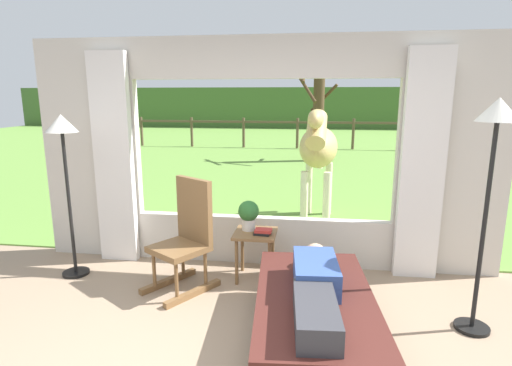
# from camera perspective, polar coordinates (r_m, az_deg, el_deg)

# --- Properties ---
(back_wall_with_window) EXTENTS (5.20, 0.12, 2.55)m
(back_wall_with_window) POSITION_cam_1_polar(r_m,az_deg,el_deg) (4.55, 0.80, 3.67)
(back_wall_with_window) COLOR beige
(back_wall_with_window) RESTS_ON ground_plane
(curtain_panel_left) EXTENTS (0.44, 0.10, 2.40)m
(curtain_panel_left) POSITION_cam_1_polar(r_m,az_deg,el_deg) (4.93, -19.33, 3.06)
(curtain_panel_left) COLOR silver
(curtain_panel_left) RESTS_ON ground_plane
(curtain_panel_right) EXTENTS (0.44, 0.10, 2.40)m
(curtain_panel_right) POSITION_cam_1_polar(r_m,az_deg,el_deg) (4.53, 22.31, 2.08)
(curtain_panel_right) COLOR silver
(curtain_panel_right) RESTS_ON ground_plane
(outdoor_pasture_lawn) EXTENTS (36.00, 21.68, 0.02)m
(outdoor_pasture_lawn) POSITION_cam_1_polar(r_m,az_deg,el_deg) (15.49, 5.85, 5.02)
(outdoor_pasture_lawn) COLOR olive
(outdoor_pasture_lawn) RESTS_ON ground_plane
(distant_hill_ridge) EXTENTS (36.00, 2.00, 2.40)m
(distant_hill_ridge) POSITION_cam_1_polar(r_m,az_deg,el_deg) (25.22, 6.80, 10.45)
(distant_hill_ridge) COLOR #42652E
(distant_hill_ridge) RESTS_ON ground_plane
(recliner_sofa) EXTENTS (1.03, 1.76, 0.42)m
(recliner_sofa) POSITION_cam_1_polar(r_m,az_deg,el_deg) (3.38, 8.20, -18.23)
(recliner_sofa) COLOR black
(recliner_sofa) RESTS_ON ground_plane
(reclining_person) EXTENTS (0.38, 1.44, 0.22)m
(reclining_person) POSITION_cam_1_polar(r_m,az_deg,el_deg) (3.19, 8.37, -13.98)
(reclining_person) COLOR #334C8C
(reclining_person) RESTS_ON recliner_sofa
(rocking_chair) EXTENTS (0.76, 0.82, 1.12)m
(rocking_chair) POSITION_cam_1_polar(r_m,az_deg,el_deg) (4.16, -9.71, -7.34)
(rocking_chair) COLOR brown
(rocking_chair) RESTS_ON ground_plane
(side_table) EXTENTS (0.44, 0.44, 0.52)m
(side_table) POSITION_cam_1_polar(r_m,az_deg,el_deg) (4.32, -0.10, -8.09)
(side_table) COLOR brown
(side_table) RESTS_ON ground_plane
(potted_plant) EXTENTS (0.22, 0.22, 0.32)m
(potted_plant) POSITION_cam_1_polar(r_m,az_deg,el_deg) (4.30, -1.05, -4.30)
(potted_plant) COLOR silver
(potted_plant) RESTS_ON side_table
(book_stack) EXTENTS (0.19, 0.16, 0.06)m
(book_stack) POSITION_cam_1_polar(r_m,az_deg,el_deg) (4.22, 0.96, -6.85)
(book_stack) COLOR black
(book_stack) RESTS_ON side_table
(floor_lamp_left) EXTENTS (0.32, 0.32, 1.74)m
(floor_lamp_left) POSITION_cam_1_polar(r_m,az_deg,el_deg) (4.64, -25.40, 4.55)
(floor_lamp_left) COLOR black
(floor_lamp_left) RESTS_ON ground_plane
(floor_lamp_right) EXTENTS (0.32, 0.32, 1.91)m
(floor_lamp_right) POSITION_cam_1_polar(r_m,az_deg,el_deg) (3.60, 30.44, 4.45)
(floor_lamp_right) COLOR black
(floor_lamp_right) RESTS_ON ground_plane
(horse) EXTENTS (0.64, 1.82, 1.73)m
(horse) POSITION_cam_1_polar(r_m,az_deg,el_deg) (6.07, 8.72, 4.78)
(horse) COLOR tan
(horse) RESTS_ON outdoor_pasture_lawn
(pasture_tree) EXTENTS (1.32, 1.34, 2.96)m
(pasture_tree) POSITION_cam_1_polar(r_m,az_deg,el_deg) (12.15, 8.63, 9.70)
(pasture_tree) COLOR #4C3823
(pasture_tree) RESTS_ON outdoor_pasture_lawn
(pasture_fence_line) EXTENTS (16.10, 0.10, 1.10)m
(pasture_fence_line) POSITION_cam_1_polar(r_m,az_deg,el_deg) (15.03, 5.85, 7.62)
(pasture_fence_line) COLOR brown
(pasture_fence_line) RESTS_ON outdoor_pasture_lawn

